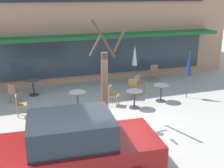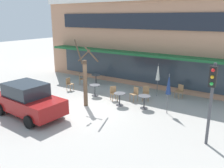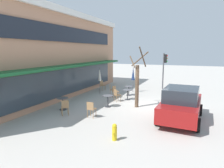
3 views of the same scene
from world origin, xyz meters
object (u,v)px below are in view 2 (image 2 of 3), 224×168
object	(u,v)px
cafe_table_near_wall	(95,88)
cafe_table_mid_patio	(144,100)
patio_umbrella_cream_folded	(169,85)
traffic_light_pole	(212,91)
cafe_chair_3	(135,93)
patio_umbrella_green_folded	(158,72)
cafe_chair_1	(69,83)
street_tree	(85,80)
cafe_chair_4	(180,90)
cafe_chair_2	(146,92)
cafe_chair_5	(81,78)
cafe_table_by_tree	(120,97)
cafe_table_streetside	(96,78)
cafe_chair_0	(114,92)
fire_hydrant	(24,88)
parked_sedan	(28,100)

from	to	relation	value
cafe_table_near_wall	cafe_table_mid_patio	xyz separation A→B (m)	(3.74, -0.23, 0.00)
patio_umbrella_cream_folded	traffic_light_pole	bearing A→B (deg)	-41.88
cafe_table_mid_patio	cafe_chair_3	world-z (taller)	cafe_chair_3
traffic_light_pole	patio_umbrella_cream_folded	bearing A→B (deg)	138.12
cafe_table_near_wall	patio_umbrella_cream_folded	size ratio (longest dim) A/B	0.35
patio_umbrella_green_folded	cafe_chair_1	xyz separation A→B (m)	(-5.76, -2.27, -1.10)
cafe_table_near_wall	street_tree	xyz separation A→B (m)	(0.69, -1.75, 1.08)
street_tree	traffic_light_pole	world-z (taller)	street_tree
cafe_chair_4	cafe_table_mid_patio	bearing A→B (deg)	-110.13
patio_umbrella_green_folded	street_tree	world-z (taller)	street_tree
patio_umbrella_green_folded	cafe_chair_2	distance (m)	1.63
cafe_table_mid_patio	cafe_chair_5	world-z (taller)	cafe_chair_5
cafe_chair_3	cafe_chair_5	size ratio (longest dim) A/B	1.00
cafe_table_near_wall	cafe_table_by_tree	world-z (taller)	same
cafe_table_mid_patio	cafe_chair_4	bearing A→B (deg)	69.87
cafe_table_near_wall	cafe_chair_3	xyz separation A→B (m)	(2.69, 0.57, 0.01)
cafe_table_streetside	cafe_chair_0	distance (m)	3.96
cafe_chair_0	cafe_chair_1	distance (m)	3.82
cafe_chair_2	cafe_table_by_tree	bearing A→B (deg)	-117.78
cafe_chair_4	cafe_chair_2	bearing A→B (deg)	-135.14
cafe_table_near_wall	cafe_chair_2	world-z (taller)	cafe_chair_2
cafe_table_mid_patio	cafe_chair_0	bearing A→B (deg)	174.67
cafe_chair_2	cafe_chair_5	size ratio (longest dim) A/B	1.00
patio_umbrella_cream_folded	cafe_chair_1	bearing A→B (deg)	178.76
cafe_table_near_wall	patio_umbrella_green_folded	xyz separation A→B (m)	(3.45, 2.27, 1.11)
patio_umbrella_cream_folded	patio_umbrella_green_folded	bearing A→B (deg)	124.22
patio_umbrella_green_folded	cafe_chair_4	xyz separation A→B (m)	(1.37, 0.44, -1.10)
cafe_table_streetside	traffic_light_pole	bearing A→B (deg)	-27.06
cafe_chair_1	cafe_table_by_tree	bearing A→B (deg)	-7.16
patio_umbrella_green_folded	patio_umbrella_cream_folded	xyz separation A→B (m)	(1.66, -2.43, 0.00)
cafe_chair_0	cafe_table_streetside	bearing A→B (deg)	143.86
cafe_chair_4	street_tree	xyz separation A→B (m)	(-4.13, -4.45, 1.07)
cafe_table_by_tree	fire_hydrant	xyz separation A→B (m)	(-6.75, -1.64, -0.16)
cafe_chair_0	traffic_light_pole	distance (m)	6.85
cafe_chair_0	street_tree	distance (m)	2.20
fire_hydrant	cafe_chair_5	bearing A→B (deg)	63.31
cafe_chair_4	cafe_chair_5	size ratio (longest dim) A/B	1.00
cafe_chair_3	cafe_chair_4	world-z (taller)	same
cafe_table_mid_patio	cafe_chair_2	bearing A→B (deg)	112.26
cafe_chair_2	cafe_table_streetside	bearing A→B (deg)	165.99
patio_umbrella_green_folded	parked_sedan	world-z (taller)	patio_umbrella_green_folded
patio_umbrella_green_folded	fire_hydrant	bearing A→B (deg)	-150.28
cafe_chair_4	parked_sedan	xyz separation A→B (m)	(-5.72, -7.25, 0.35)
cafe_table_streetside	cafe_table_by_tree	world-z (taller)	same
patio_umbrella_green_folded	cafe_chair_0	bearing A→B (deg)	-130.27
cafe_chair_4	traffic_light_pole	distance (m)	6.15
cafe_chair_0	cafe_chair_3	bearing A→B (deg)	26.62
cafe_chair_0	cafe_table_by_tree	bearing A→B (deg)	-35.27
cafe_chair_1	cafe_chair_3	bearing A→B (deg)	6.62
cafe_chair_3	cafe_chair_4	bearing A→B (deg)	45.12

